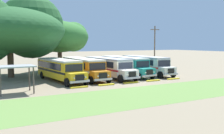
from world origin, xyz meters
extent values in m
plane|color=#84755B|center=(0.00, 0.00, 0.00)|extent=(220.00, 220.00, 0.00)
cube|color=olive|center=(0.00, -7.23, 0.00)|extent=(80.00, 8.17, 0.01)
cube|color=yellow|center=(-7.06, 5.86, 1.55)|extent=(3.29, 9.38, 2.10)
cube|color=black|center=(-7.06, 5.86, 1.38)|extent=(3.32, 9.40, 0.24)
cube|color=black|center=(-5.82, 6.27, 2.05)|extent=(0.73, 7.97, 0.80)
cube|color=black|center=(-8.35, 6.05, 2.05)|extent=(0.73, 7.97, 0.80)
cube|color=beige|center=(-7.06, 5.86, 2.71)|extent=(3.20, 9.28, 0.22)
cube|color=yellow|center=(-6.60, 0.58, 1.02)|extent=(2.31, 1.59, 1.05)
cube|color=black|center=(-6.53, -0.16, 1.05)|extent=(1.10, 0.19, 0.70)
cube|color=#B7B7BC|center=(-6.53, -0.20, 0.62)|extent=(2.41, 0.41, 0.24)
cube|color=black|center=(-6.66, 1.25, 2.05)|extent=(2.20, 0.25, 0.84)
cube|color=black|center=(-7.46, 10.46, 1.45)|extent=(0.90, 0.14, 1.30)
sphere|color=#EAE5C6|center=(-5.83, -0.15, 1.05)|extent=(0.20, 0.20, 0.20)
sphere|color=#EAE5C6|center=(-7.23, -0.27, 1.05)|extent=(0.20, 0.20, 0.20)
cylinder|color=black|center=(-5.41, 0.78, 0.50)|extent=(0.37, 1.02, 1.00)
cylinder|color=black|center=(-7.80, 0.57, 0.50)|extent=(0.37, 1.02, 1.00)
cylinder|color=black|center=(-6.12, 8.95, 0.50)|extent=(0.37, 1.02, 1.00)
cylinder|color=black|center=(-8.51, 8.74, 0.50)|extent=(0.37, 1.02, 1.00)
cube|color=orange|center=(-3.60, 6.09, 1.55)|extent=(2.67, 9.24, 2.10)
cube|color=white|center=(-3.60, 6.09, 1.38)|extent=(2.70, 9.27, 0.24)
cube|color=black|center=(-2.34, 6.42, 2.05)|extent=(0.19, 8.00, 0.80)
cube|color=black|center=(-4.87, 6.37, 2.05)|extent=(0.19, 8.00, 0.80)
cube|color=silver|center=(-3.60, 6.09, 2.71)|extent=(2.59, 9.14, 0.22)
cube|color=orange|center=(-3.50, 0.79, 1.02)|extent=(2.23, 1.44, 1.05)
cube|color=black|center=(-3.49, 0.05, 1.05)|extent=(1.10, 0.12, 0.70)
cube|color=#B7B7BC|center=(-3.49, 0.01, 0.62)|extent=(2.40, 0.24, 0.24)
cube|color=black|center=(-3.51, 1.46, 2.05)|extent=(2.20, 0.10, 0.84)
cube|color=white|center=(-3.68, 10.71, 1.45)|extent=(0.90, 0.08, 1.30)
sphere|color=#EAE5C6|center=(-2.79, 0.02, 1.05)|extent=(0.20, 0.20, 0.20)
sphere|color=#EAE5C6|center=(-4.19, -0.01, 1.05)|extent=(0.20, 0.20, 0.20)
cylinder|color=black|center=(-2.30, 0.91, 0.50)|extent=(0.30, 1.01, 1.00)
cylinder|color=black|center=(-4.70, 0.87, 0.50)|extent=(0.30, 1.01, 1.00)
cylinder|color=black|center=(-2.46, 9.11, 0.50)|extent=(0.30, 1.01, 1.00)
cylinder|color=black|center=(-4.85, 9.07, 0.50)|extent=(0.30, 1.01, 1.00)
cube|color=silver|center=(-0.12, 5.48, 1.55)|extent=(3.07, 9.34, 2.10)
cube|color=maroon|center=(-0.12, 5.48, 1.38)|extent=(3.10, 9.36, 0.24)
cube|color=black|center=(1.13, 5.86, 2.05)|extent=(0.54, 7.99, 0.80)
cube|color=black|center=(-1.41, 5.70, 2.05)|extent=(0.54, 7.99, 0.80)
cube|color=#B2B2B7|center=(-0.12, 5.48, 2.71)|extent=(2.98, 9.23, 0.22)
cube|color=silver|center=(0.21, 0.19, 1.02)|extent=(2.28, 1.53, 1.05)
cube|color=black|center=(0.25, -0.55, 1.05)|extent=(1.10, 0.17, 0.70)
cube|color=#B7B7BC|center=(0.26, -0.59, 0.62)|extent=(2.41, 0.35, 0.24)
cube|color=black|center=(0.16, 0.86, 2.05)|extent=(2.20, 0.20, 0.84)
cube|color=maroon|center=(-0.41, 10.09, 1.45)|extent=(0.90, 0.12, 1.30)
sphere|color=#EAE5C6|center=(0.95, -0.56, 1.05)|extent=(0.20, 0.20, 0.20)
sphere|color=#EAE5C6|center=(-0.44, -0.64, 1.05)|extent=(0.20, 0.20, 0.20)
cylinder|color=black|center=(1.40, 0.36, 0.50)|extent=(0.34, 1.02, 1.00)
cylinder|color=black|center=(-1.00, 0.21, 0.50)|extent=(0.34, 1.02, 1.00)
cylinder|color=black|center=(0.89, 8.55, 0.50)|extent=(0.34, 1.02, 1.00)
cylinder|color=black|center=(-1.51, 8.40, 0.50)|extent=(0.34, 1.02, 1.00)
cube|color=teal|center=(3.20, 6.30, 1.55)|extent=(3.01, 9.33, 2.10)
cube|color=white|center=(3.20, 6.30, 1.38)|extent=(3.04, 9.35, 0.24)
cube|color=black|center=(4.45, 6.67, 2.05)|extent=(0.49, 7.99, 0.80)
cube|color=black|center=(1.92, 6.52, 2.05)|extent=(0.49, 7.99, 0.80)
cube|color=silver|center=(3.20, 6.30, 2.71)|extent=(2.93, 9.22, 0.22)
cube|color=teal|center=(3.50, 1.00, 1.02)|extent=(2.28, 1.52, 1.05)
cube|color=black|center=(3.54, 0.27, 1.05)|extent=(1.10, 0.16, 0.70)
cube|color=#B7B7BC|center=(3.54, 0.23, 0.62)|extent=(2.41, 0.33, 0.24)
cube|color=black|center=(3.46, 1.67, 2.05)|extent=(2.20, 0.18, 0.84)
cube|color=white|center=(2.94, 10.91, 1.45)|extent=(0.90, 0.11, 1.30)
sphere|color=#EAE5C6|center=(4.24, 0.26, 1.05)|extent=(0.20, 0.20, 0.20)
sphere|color=#EAE5C6|center=(2.85, 0.18, 1.05)|extent=(0.20, 0.20, 0.20)
cylinder|color=black|center=(4.69, 1.17, 0.50)|extent=(0.34, 1.01, 1.00)
cylinder|color=black|center=(2.30, 1.04, 0.50)|extent=(0.34, 1.01, 1.00)
cylinder|color=black|center=(4.23, 9.36, 0.50)|extent=(0.34, 1.01, 1.00)
cylinder|color=black|center=(1.84, 9.22, 0.50)|extent=(0.34, 1.01, 1.00)
cube|color=silver|center=(6.91, 6.02, 1.55)|extent=(2.64, 9.24, 2.10)
cube|color=red|center=(6.91, 6.02, 1.38)|extent=(2.67, 9.26, 0.24)
cube|color=black|center=(8.18, 6.33, 2.05)|extent=(0.16, 8.00, 0.80)
cube|color=black|center=(5.64, 6.30, 2.05)|extent=(0.16, 8.00, 0.80)
cube|color=#B2B2B7|center=(6.91, 6.02, 2.71)|extent=(2.56, 9.14, 0.22)
cube|color=silver|center=(6.99, 0.72, 1.02)|extent=(2.22, 1.43, 1.05)
cube|color=black|center=(7.00, -0.02, 1.05)|extent=(1.10, 0.12, 0.70)
cube|color=#B7B7BC|center=(7.00, -0.06, 0.62)|extent=(2.40, 0.24, 0.24)
cube|color=black|center=(6.98, 1.39, 2.05)|extent=(2.20, 0.09, 0.84)
cube|color=red|center=(6.84, 10.63, 1.45)|extent=(0.90, 0.07, 1.30)
sphere|color=#EAE5C6|center=(7.70, -0.06, 1.05)|extent=(0.20, 0.20, 0.20)
sphere|color=#EAE5C6|center=(6.30, -0.08, 1.05)|extent=(0.20, 0.20, 0.20)
cylinder|color=black|center=(8.19, 0.83, 0.50)|extent=(0.30, 1.00, 1.00)
cylinder|color=black|center=(5.79, 0.80, 0.50)|extent=(0.30, 1.00, 1.00)
cylinder|color=black|center=(8.06, 9.03, 0.50)|extent=(0.30, 1.00, 1.00)
cylinder|color=black|center=(5.66, 9.00, 0.50)|extent=(0.30, 1.00, 1.00)
cube|color=yellow|center=(-6.85, -0.66, 0.07)|extent=(2.00, 0.36, 0.15)
cube|color=yellow|center=(-3.43, -0.66, 0.07)|extent=(2.00, 0.36, 0.15)
cube|color=yellow|center=(0.00, -0.66, 0.07)|extent=(2.00, 0.36, 0.15)
cube|color=yellow|center=(3.43, -0.66, 0.07)|extent=(2.00, 0.36, 0.15)
cube|color=yellow|center=(6.85, -0.66, 0.07)|extent=(2.00, 0.36, 0.15)
cylinder|color=brown|center=(-3.44, 16.54, 1.98)|extent=(0.76, 0.76, 3.97)
ellipsoid|color=#33702D|center=(-3.44, 16.54, 5.98)|extent=(10.11, 8.93, 5.37)
sphere|color=#33702D|center=(-0.51, 17.78, 6.03)|extent=(5.39, 5.39, 5.39)
sphere|color=#33702D|center=(-6.22, 15.68, 5.57)|extent=(4.91, 4.91, 4.91)
sphere|color=#33702D|center=(-3.44, 19.51, 6.75)|extent=(5.57, 5.57, 5.57)
cylinder|color=brown|center=(-12.08, 12.25, 2.14)|extent=(0.86, 0.86, 4.28)
ellipsoid|color=#235628|center=(-12.08, 12.25, 6.69)|extent=(15.49, 15.17, 6.43)
sphere|color=#235628|center=(-8.71, 13.67, 7.39)|extent=(9.67, 9.67, 9.67)
sphere|color=#235628|center=(-12.08, 16.08, 6.98)|extent=(7.22, 7.22, 7.22)
cylinder|color=brown|center=(9.98, 7.38, 3.86)|extent=(0.20, 0.20, 7.73)
cube|color=brown|center=(9.98, 7.38, 7.13)|extent=(1.80, 0.12, 0.12)
cylinder|color=brown|center=(-11.88, -1.48, 1.30)|extent=(0.14, 0.14, 2.60)
cylinder|color=brown|center=(-14.88, -1.48, 1.30)|extent=(0.14, 0.14, 2.60)
cylinder|color=brown|center=(-11.88, 0.52, 1.30)|extent=(0.14, 0.14, 2.60)
cube|color=#9EA3A8|center=(-13.38, -0.48, 2.66)|extent=(3.60, 2.60, 0.12)
camera|label=1|loc=(-17.35, -26.96, 4.96)|focal=41.47mm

